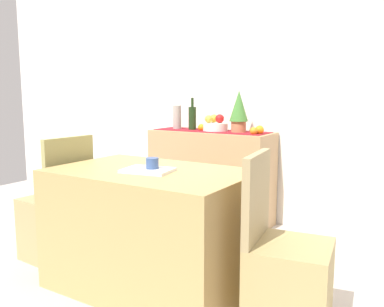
# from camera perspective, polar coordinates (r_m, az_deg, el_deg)

# --- Properties ---
(ground_plane) EXTENTS (6.40, 6.40, 0.02)m
(ground_plane) POSITION_cam_1_polar(r_m,az_deg,el_deg) (3.15, -3.23, -14.20)
(ground_plane) COLOR beige
(ground_plane) RESTS_ON ground
(room_wall_rear) EXTENTS (6.40, 0.06, 2.70)m
(room_wall_rear) POSITION_cam_1_polar(r_m,az_deg,el_deg) (3.93, 6.72, 10.58)
(room_wall_rear) COLOR silver
(room_wall_rear) RESTS_ON ground
(sideboard_console) EXTENTS (1.15, 0.42, 0.85)m
(sideboard_console) POSITION_cam_1_polar(r_m,az_deg,el_deg) (3.85, 2.61, -3.19)
(sideboard_console) COLOR tan
(sideboard_console) RESTS_ON ground
(table_runner) EXTENTS (1.08, 0.32, 0.01)m
(table_runner) POSITION_cam_1_polar(r_m,az_deg,el_deg) (3.79, 2.66, 3.15)
(table_runner) COLOR maroon
(table_runner) RESTS_ON sideboard_console
(fruit_bowl) EXTENTS (0.23, 0.23, 0.07)m
(fruit_bowl) POSITION_cam_1_polar(r_m,az_deg,el_deg) (3.76, 3.26, 3.70)
(fruit_bowl) COLOR white
(fruit_bowl) RESTS_ON table_runner
(apple_left) EXTENTS (0.08, 0.08, 0.08)m
(apple_left) POSITION_cam_1_polar(r_m,az_deg,el_deg) (3.75, 3.85, 4.84)
(apple_left) COLOR red
(apple_left) RESTS_ON fruit_bowl
(apple_front) EXTENTS (0.07, 0.07, 0.07)m
(apple_front) POSITION_cam_1_polar(r_m,az_deg,el_deg) (3.73, 2.34, 4.78)
(apple_front) COLOR gold
(apple_front) RESTS_ON fruit_bowl
(apple_center) EXTENTS (0.07, 0.07, 0.07)m
(apple_center) POSITION_cam_1_polar(r_m,az_deg,el_deg) (3.82, 3.05, 4.88)
(apple_center) COLOR gold
(apple_center) RESTS_ON fruit_bowl
(wine_bottle) EXTENTS (0.07, 0.07, 0.30)m
(wine_bottle) POSITION_cam_1_polar(r_m,az_deg,el_deg) (3.88, 0.05, 4.96)
(wine_bottle) COLOR #1D3215
(wine_bottle) RESTS_ON sideboard_console
(ceramic_vase) EXTENTS (0.08, 0.08, 0.23)m
(ceramic_vase) POSITION_cam_1_polar(r_m,az_deg,el_deg) (3.97, -2.08, 5.01)
(ceramic_vase) COLOR #9F9990
(ceramic_vase) RESTS_ON sideboard_console
(potted_plant) EXTENTS (0.16, 0.16, 0.37)m
(potted_plant) POSITION_cam_1_polar(r_m,az_deg,el_deg) (3.65, 6.49, 6.01)
(potted_plant) COLOR #B06F4B
(potted_plant) RESTS_ON sideboard_console
(orange_loose_far) EXTENTS (0.07, 0.07, 0.07)m
(orange_loose_far) POSITION_cam_1_polar(r_m,az_deg,el_deg) (3.55, 9.33, 3.25)
(orange_loose_far) COLOR orange
(orange_loose_far) RESTS_ON sideboard_console
(orange_loose_near_bowl) EXTENTS (0.07, 0.07, 0.07)m
(orange_loose_near_bowl) POSITION_cam_1_polar(r_m,az_deg,el_deg) (3.50, 8.52, 3.11)
(orange_loose_near_bowl) COLOR orange
(orange_loose_near_bowl) RESTS_ON sideboard_console
(orange_loose_end) EXTENTS (0.06, 0.06, 0.06)m
(orange_loose_end) POSITION_cam_1_polar(r_m,az_deg,el_deg) (3.81, 1.30, 3.62)
(orange_loose_end) COLOR orange
(orange_loose_end) RESTS_ON sideboard_console
(dining_table) EXTENTS (1.19, 0.76, 0.74)m
(dining_table) POSITION_cam_1_polar(r_m,az_deg,el_deg) (2.58, -5.65, -10.38)
(dining_table) COLOR tan
(dining_table) RESTS_ON ground
(open_book) EXTENTS (0.31, 0.26, 0.02)m
(open_book) POSITION_cam_1_polar(r_m,az_deg,el_deg) (2.43, -6.13, -2.32)
(open_book) COLOR white
(open_book) RESTS_ON dining_table
(coffee_cup) EXTENTS (0.08, 0.08, 0.08)m
(coffee_cup) POSITION_cam_1_polar(r_m,az_deg,el_deg) (2.42, -5.52, -1.56)
(coffee_cup) COLOR #365187
(coffee_cup) RESTS_ON dining_table
(chair_near_window) EXTENTS (0.43, 0.43, 0.90)m
(chair_near_window) POSITION_cam_1_polar(r_m,az_deg,el_deg) (3.18, -18.14, -9.06)
(chair_near_window) COLOR tan
(chair_near_window) RESTS_ON ground
(chair_by_corner) EXTENTS (0.45, 0.45, 0.90)m
(chair_by_corner) POSITION_cam_1_polar(r_m,az_deg,el_deg) (2.24, 12.88, -16.50)
(chair_by_corner) COLOR tan
(chair_by_corner) RESTS_ON ground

